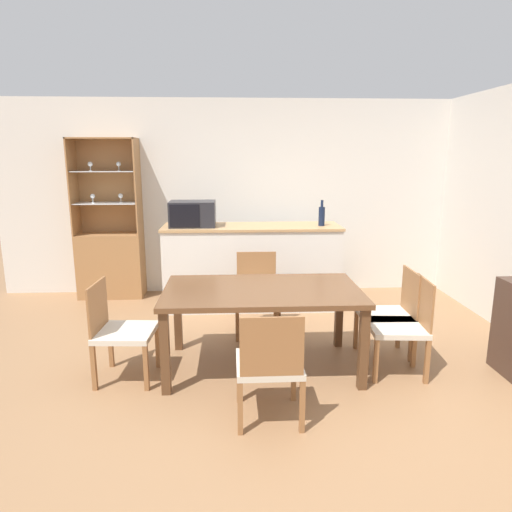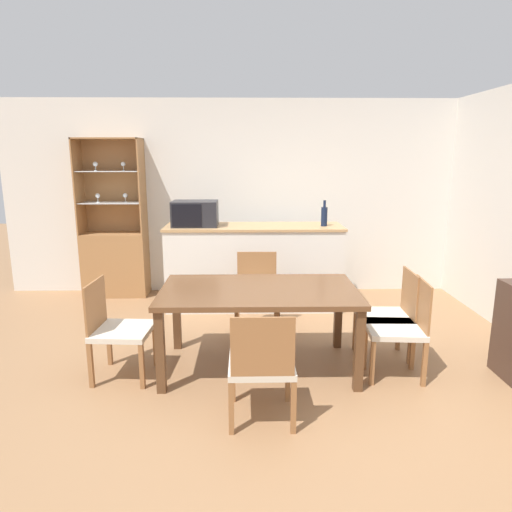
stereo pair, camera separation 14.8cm
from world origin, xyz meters
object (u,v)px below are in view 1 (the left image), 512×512
object	(u,v)px
dining_chair_side_right_far	(390,314)
dining_chair_side_left_near	(120,330)
dining_chair_side_right_near	(402,325)
dining_chair_head_far	(257,293)
dining_chair_head_near	(269,364)
microwave	(193,214)
dining_table	(262,298)
display_cabinet	(111,253)
wine_bottle	(322,216)

from	to	relation	value
dining_chair_side_right_far	dining_chair_side_left_near	bearing A→B (deg)	98.50
dining_chair_side_right_near	dining_chair_head_far	bearing A→B (deg)	54.56
dining_chair_head_near	microwave	world-z (taller)	microwave
dining_chair_side_right_far	microwave	xyz separation A→B (m)	(-1.90, 1.51, 0.74)
dining_table	microwave	world-z (taller)	microwave
display_cabinet	dining_chair_head_far	size ratio (longest dim) A/B	2.47
dining_table	wine_bottle	size ratio (longest dim) A/B	5.46
dining_table	microwave	xyz separation A→B (m)	(-0.72, 1.66, 0.52)
dining_chair_side_left_near	wine_bottle	xyz separation A→B (m)	(1.99, 1.76, 0.71)
display_cabinet	microwave	world-z (taller)	display_cabinet
dining_chair_head_far	wine_bottle	xyz separation A→B (m)	(0.81, 0.79, 0.71)
dining_chair_head_far	dining_chair_head_near	bearing A→B (deg)	90.57
dining_chair_side_left_near	dining_chair_head_far	distance (m)	1.53
dining_chair_head_near	dining_table	bearing A→B (deg)	89.68
dining_chair_head_near	dining_chair_side_left_near	size ratio (longest dim) A/B	1.00
dining_chair_side_right_near	dining_chair_side_right_far	bearing A→B (deg)	4.13
dining_chair_side_right_far	microwave	bearing A→B (deg)	53.02
dining_chair_head_near	wine_bottle	bearing A→B (deg)	71.30
dining_chair_side_right_near	wine_bottle	bearing A→B (deg)	15.87
dining_chair_head_near	dining_chair_side_left_near	xyz separation A→B (m)	(-1.18, 0.68, 0.00)
dining_chair_head_near	dining_chair_side_right_far	xyz separation A→B (m)	(1.18, 0.97, 0.00)
dining_chair_side_left_near	wine_bottle	world-z (taller)	wine_bottle
display_cabinet	wine_bottle	xyz separation A→B (m)	(2.66, -0.58, 0.55)
dining_chair_head_near	wine_bottle	distance (m)	2.68
dining_chair_side_right_far	dining_chair_head_near	bearing A→B (deg)	131.05
display_cabinet	microwave	xyz separation A→B (m)	(1.13, -0.54, 0.58)
display_cabinet	dining_chair_head_far	distance (m)	2.31
wine_bottle	dining_chair_head_far	bearing A→B (deg)	-135.64
wine_bottle	dining_chair_side_right_far	bearing A→B (deg)	-76.05
dining_table	wine_bottle	world-z (taller)	wine_bottle
dining_chair_head_far	wine_bottle	distance (m)	1.34
dining_chair_head_far	dining_chair_side_right_near	xyz separation A→B (m)	(1.18, -0.98, 0.00)
display_cabinet	dining_chair_side_right_near	xyz separation A→B (m)	(3.03, -2.35, -0.16)
dining_chair_side_left_near	dining_chair_head_far	xyz separation A→B (m)	(1.18, 0.97, 0.00)
wine_bottle	dining_table	bearing A→B (deg)	-116.62
dining_chair_side_right_far	microwave	distance (m)	2.54
dining_chair_head_near	dining_chair_side_right_near	world-z (taller)	same
display_cabinet	wine_bottle	distance (m)	2.78
dining_chair_head_near	dining_chair_side_left_near	distance (m)	1.36
dining_table	dining_chair_head_near	xyz separation A→B (m)	(0.00, -0.83, -0.22)
dining_chair_head_far	dining_chair_side_right_far	bearing A→B (deg)	150.49
display_cabinet	microwave	distance (m)	1.38
display_cabinet	dining_chair_head_near	bearing A→B (deg)	-58.58
dining_chair_head_near	wine_bottle	xyz separation A→B (m)	(0.81, 2.45, 0.71)
dining_chair_side_right_near	dining_chair_side_left_near	bearing A→B (deg)	94.00
dining_chair_head_near	dining_chair_side_right_far	distance (m)	1.53
microwave	wine_bottle	world-z (taller)	wine_bottle
dining_chair_side_right_far	microwave	world-z (taller)	microwave
wine_bottle	dining_chair_head_near	bearing A→B (deg)	-108.36
display_cabinet	dining_chair_side_left_near	xyz separation A→B (m)	(0.67, -2.34, -0.16)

